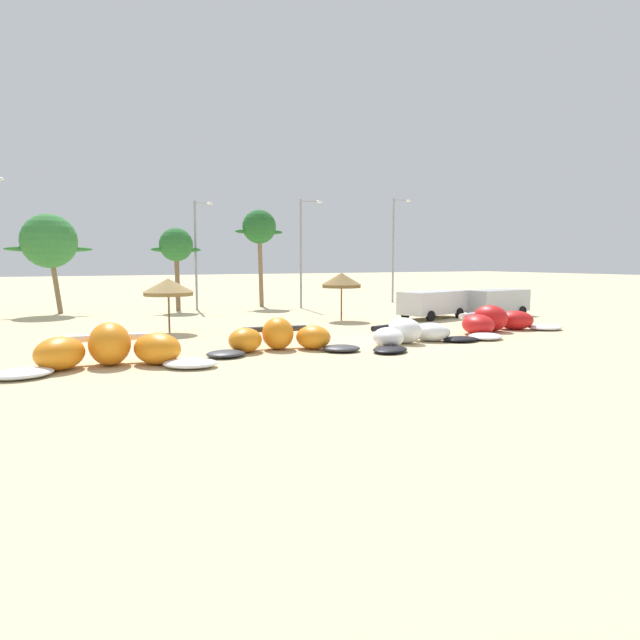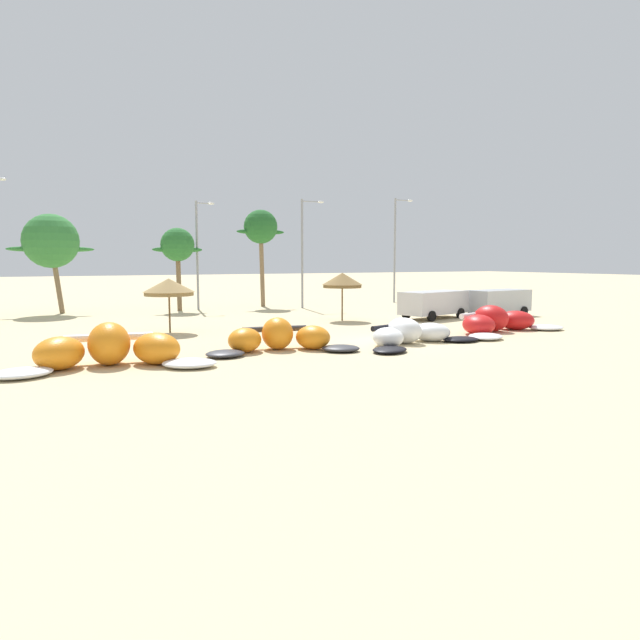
% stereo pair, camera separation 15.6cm
% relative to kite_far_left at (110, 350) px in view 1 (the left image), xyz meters
% --- Properties ---
extents(ground_plane, '(260.00, 260.00, 0.00)m').
position_rel_kite_far_left_xyz_m(ground_plane, '(12.84, 0.69, -0.62)').
color(ground_plane, beige).
extents(kite_far_left, '(7.86, 4.14, 1.61)m').
position_rel_kite_far_left_xyz_m(kite_far_left, '(0.00, 0.00, 0.00)').
color(kite_far_left, white).
rests_on(kite_far_left, ground).
extents(kite_left, '(6.84, 3.78, 1.41)m').
position_rel_kite_far_left_xyz_m(kite_left, '(7.07, 0.64, -0.08)').
color(kite_left, '#333338').
rests_on(kite_left, ground).
extents(kite_left_of_center, '(7.01, 4.11, 1.22)m').
position_rel_kite_far_left_xyz_m(kite_left_of_center, '(13.25, -0.41, -0.15)').
color(kite_left_of_center, black).
rests_on(kite_left_of_center, ground).
extents(kite_center, '(8.12, 4.74, 1.45)m').
position_rel_kite_far_left_xyz_m(kite_center, '(20.19, 1.08, -0.06)').
color(kite_center, white).
rests_on(kite_center, ground).
extents(beach_umbrella_near_van, '(2.75, 2.75, 2.94)m').
position_rel_kite_far_left_xyz_m(beach_umbrella_near_van, '(4.22, 9.02, 1.86)').
color(beach_umbrella_near_van, brown).
rests_on(beach_umbrella_near_van, ground).
extents(beach_umbrella_middle, '(2.61, 2.61, 3.11)m').
position_rel_kite_far_left_xyz_m(beach_umbrella_middle, '(15.59, 10.20, 2.01)').
color(beach_umbrella_middle, brown).
rests_on(beach_umbrella_middle, ground).
extents(parked_van, '(4.85, 2.69, 1.84)m').
position_rel_kite_far_left_xyz_m(parked_van, '(26.81, 7.91, 0.47)').
color(parked_van, '#B2B7BC').
rests_on(parked_van, ground).
extents(parked_car_second, '(5.42, 3.26, 1.84)m').
position_rel_kite_far_left_xyz_m(parked_car_second, '(21.60, 8.50, 0.48)').
color(parked_car_second, silver).
rests_on(parked_car_second, ground).
extents(palm_left, '(5.88, 3.92, 7.26)m').
position_rel_kite_far_left_xyz_m(palm_left, '(-0.86, 24.05, 4.64)').
color(palm_left, '#7F6647').
rests_on(palm_left, ground).
extents(palm_left_of_gap, '(3.86, 2.57, 6.39)m').
position_rel_kite_far_left_xyz_m(palm_left_of_gap, '(7.91, 22.44, 4.38)').
color(palm_left_of_gap, brown).
rests_on(palm_left_of_gap, ground).
extents(palm_center_left, '(4.23, 2.82, 8.11)m').
position_rel_kite_far_left_xyz_m(palm_center_left, '(15.06, 23.17, 5.94)').
color(palm_center_left, '#7F6647').
rests_on(palm_center_left, ground).
extents(lamppost_west_center, '(1.56, 0.24, 8.52)m').
position_rel_kite_far_left_xyz_m(lamppost_west_center, '(9.59, 22.54, 4.15)').
color(lamppost_west_center, gray).
rests_on(lamppost_west_center, ground).
extents(lamppost_east_center, '(2.06, 0.24, 8.81)m').
position_rel_kite_far_left_xyz_m(lamppost_east_center, '(17.65, 20.18, 4.35)').
color(lamppost_east_center, gray).
rests_on(lamppost_east_center, ground).
extents(lamppost_east, '(1.99, 0.24, 9.54)m').
position_rel_kite_far_left_xyz_m(lamppost_east, '(27.88, 21.89, 4.72)').
color(lamppost_east, gray).
rests_on(lamppost_east, ground).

